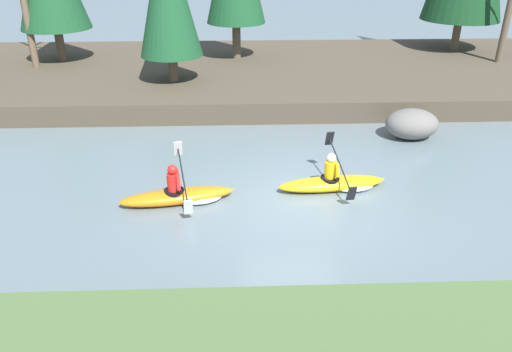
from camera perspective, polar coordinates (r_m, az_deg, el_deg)
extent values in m
plane|color=slate|center=(12.03, 4.36, -3.07)|extent=(90.00, 90.00, 0.00)
cube|color=#4C4233|center=(21.70, 1.36, 11.63)|extent=(44.00, 10.43, 0.73)
cylinder|color=brown|center=(23.73, -21.46, 13.78)|extent=(0.36, 0.36, 1.38)
cylinder|color=brown|center=(19.36, -9.45, 12.06)|extent=(0.36, 0.36, 0.98)
cylinder|color=brown|center=(22.71, -2.24, 15.22)|extent=(0.36, 0.36, 1.53)
cylinder|color=brown|center=(26.22, 21.91, 14.77)|extent=(0.36, 0.36, 1.38)
cylinder|color=brown|center=(24.17, 26.82, 15.98)|extent=(0.28, 0.28, 3.81)
ellipsoid|color=yellow|center=(12.65, 8.62, -0.87)|extent=(2.75, 0.92, 0.34)
cone|color=yellow|center=(13.05, 13.84, -0.39)|extent=(0.37, 0.24, 0.20)
cylinder|color=black|center=(12.57, 8.45, -0.30)|extent=(0.53, 0.53, 0.08)
cylinder|color=yellow|center=(12.46, 8.52, 0.73)|extent=(0.33, 0.33, 0.42)
sphere|color=white|center=(12.33, 8.62, 2.09)|extent=(0.26, 0.26, 0.23)
cylinder|color=yellow|center=(12.66, 8.67, 1.58)|extent=(0.12, 0.23, 0.35)
cylinder|color=yellow|center=(12.25, 9.32, 0.64)|extent=(0.12, 0.23, 0.35)
cylinder|color=black|center=(12.48, 9.57, 1.32)|extent=(0.27, 1.90, 0.65)
cube|color=black|center=(13.18, 8.41, 4.28)|extent=(0.22, 0.18, 0.41)
cube|color=black|center=(11.81, 10.86, -1.97)|extent=(0.22, 0.18, 0.41)
ellipsoid|color=white|center=(12.86, 10.94, -1.00)|extent=(1.18, 0.83, 0.18)
ellipsoid|color=orange|center=(12.07, -9.05, -2.32)|extent=(2.77, 1.12, 0.34)
cone|color=orange|center=(12.18, -3.24, -1.62)|extent=(0.38, 0.26, 0.20)
cylinder|color=black|center=(12.00, -9.33, -1.74)|extent=(0.56, 0.56, 0.08)
cylinder|color=red|center=(11.88, -9.42, -0.68)|extent=(0.35, 0.35, 0.42)
sphere|color=red|center=(11.74, -9.54, 0.73)|extent=(0.27, 0.27, 0.23)
cylinder|color=red|center=(12.06, -9.08, 0.24)|extent=(0.13, 0.24, 0.35)
cylinder|color=red|center=(11.64, -8.86, -0.77)|extent=(0.13, 0.24, 0.35)
cylinder|color=black|center=(11.84, -8.36, -0.02)|extent=(0.41, 1.88, 0.65)
cube|color=white|center=(12.57, -8.90, 3.13)|extent=(0.23, 0.19, 0.41)
cube|color=white|center=(11.15, -7.75, -3.56)|extent=(0.23, 0.19, 0.41)
ellipsoid|color=white|center=(12.15, -6.44, -2.38)|extent=(1.22, 0.90, 0.18)
ellipsoid|color=slate|center=(16.31, 17.38, 5.71)|extent=(1.64, 1.29, 0.93)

